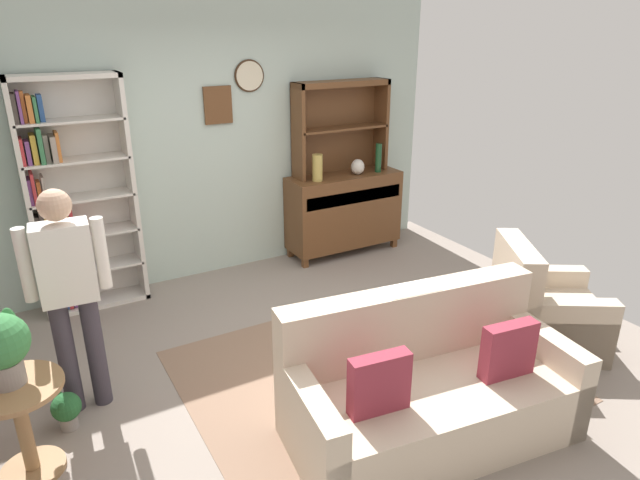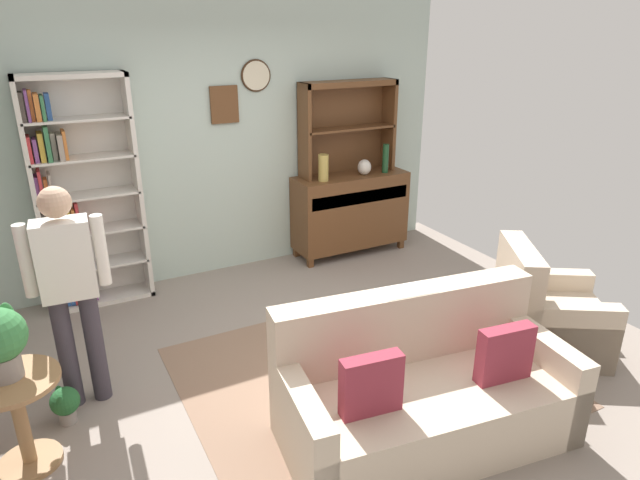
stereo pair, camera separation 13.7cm
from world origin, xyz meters
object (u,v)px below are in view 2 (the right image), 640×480
sideboard (350,210)px  sideboard_hutch (347,115)px  couch_floral (422,392)px  person_reading (69,284)px  vase_tall (323,168)px  vase_round (364,167)px  plant_stand (19,413)px  bookshelf (79,199)px  potted_plant_small (65,403)px  bottle_wine (385,158)px  armchair_floral (546,316)px

sideboard → sideboard_hutch: size_ratio=1.18×
sideboard_hutch → sideboard: bearing=-90.0°
couch_floral → person_reading: (-1.85, 1.37, 0.59)m
vase_tall → couch_floral: vase_tall is taller
vase_round → plant_stand: (-3.54, -1.91, -0.63)m
sideboard_hutch → bookshelf: bearing=-179.5°
sideboard → plant_stand: sideboard is taller
potted_plant_small → sideboard: bearing=27.8°
sideboard → vase_round: (0.13, -0.07, 0.50)m
vase_tall → bottle_wine: 0.78m
person_reading → couch_floral: bearing=-36.4°
plant_stand → vase_tall: bearing=32.1°
vase_round → armchair_floral: vase_round is taller
vase_round → bottle_wine: bottle_wine is taller
sideboard → couch_floral: size_ratio=0.69×
bookshelf → bottle_wine: size_ratio=6.59×
sideboard → vase_round: size_ratio=7.65×
vase_tall → plant_stand: size_ratio=0.47×
bookshelf → sideboard_hutch: bearing=0.5°
potted_plant_small → person_reading: person_reading is taller
bottle_wine → potted_plant_small: (-3.57, -1.59, -0.93)m
armchair_floral → plant_stand: armchair_floral is taller
couch_floral → armchair_floral: couch_floral is taller
bookshelf → plant_stand: bookshelf is taller
sideboard → vase_round: bearing=-27.2°
vase_tall → couch_floral: size_ratio=0.15×
vase_tall → potted_plant_small: (-2.79, -1.60, -0.91)m
bottle_wine → armchair_floral: (-0.05, -2.41, -0.79)m
vase_round → plant_stand: size_ratio=0.28×
sideboard_hutch → bottle_wine: size_ratio=3.45×
sideboard_hutch → person_reading: sideboard_hutch is taller
sideboard_hutch → armchair_floral: bearing=-82.6°
sideboard_hutch → potted_plant_small: size_ratio=4.22×
sideboard → bottle_wine: size_ratio=4.08×
sideboard_hutch → couch_floral: size_ratio=0.58×
vase_tall → potted_plant_small: size_ratio=1.09×
plant_stand → person_reading: (0.39, 0.49, 0.53)m
sideboard_hutch → vase_tall: (-0.39, -0.19, -0.50)m
vase_tall → armchair_floral: (0.73, -2.42, -0.77)m
bookshelf → vase_tall: size_ratio=7.40×
vase_tall → sideboard_hutch: bearing=25.9°
vase_tall → armchair_floral: size_ratio=0.27×
couch_floral → person_reading: person_reading is taller
plant_stand → person_reading: person_reading is taller
vase_round → person_reading: 3.45m
bookshelf → person_reading: bookshelf is taller
bottle_wine → armchair_floral: size_ratio=0.30×
armchair_floral → potted_plant_small: 3.61m
sideboard → sideboard_hutch: 1.06m
bottle_wine → bookshelf: bearing=176.9°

